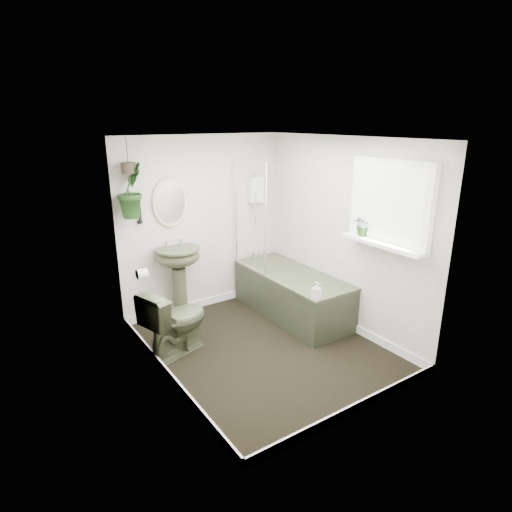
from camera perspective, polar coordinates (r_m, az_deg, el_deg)
floor at (r=4.98m, az=0.98°, el=-12.13°), size 2.30×2.80×0.02m
ceiling at (r=4.32m, az=1.15°, el=15.59°), size 2.30×2.80×0.02m
wall_back at (r=5.69m, az=-7.09°, el=4.19°), size 2.30×0.02×2.30m
wall_front at (r=3.52m, az=14.30°, el=-4.92°), size 2.30×0.02×2.30m
wall_left at (r=4.00m, az=-12.72°, el=-2.01°), size 0.02×2.80×2.30m
wall_right at (r=5.24m, az=11.54°, el=2.78°), size 0.02×2.80×2.30m
skirting at (r=4.95m, az=0.98°, el=-11.53°), size 2.30×2.80×0.10m
bathtub at (r=5.64m, az=4.81°, el=-5.07°), size 0.72×1.72×0.58m
bath_screen at (r=5.53m, az=-0.79°, el=5.32°), size 0.04×0.72×1.40m
shower_box at (r=5.95m, az=0.04°, el=8.85°), size 0.20×0.10×0.35m
oval_mirror at (r=5.40m, az=-11.32°, el=7.05°), size 0.46×0.03×0.62m
wall_sconce at (r=5.27m, az=-15.23°, el=5.40°), size 0.04×0.04×0.22m
toilet_roll_holder at (r=4.73m, az=-14.97°, el=-2.30°), size 0.11×0.11×0.11m
window_recess at (r=4.63m, az=17.45°, el=6.70°), size 0.08×1.00×0.90m
window_sill at (r=4.67m, az=16.43°, el=1.58°), size 0.18×1.00×0.04m
window_blinds at (r=4.59m, az=17.09°, el=6.66°), size 0.01×0.86×0.76m
toilet at (r=4.79m, az=-10.62°, el=-8.45°), size 0.84×0.63×0.76m
pedestal_sink at (r=5.56m, az=-10.16°, el=-3.56°), size 0.62×0.56×0.95m
sill_plant at (r=4.84m, az=14.11°, el=4.12°), size 0.27×0.25×0.25m
hanging_plant at (r=5.08m, az=-16.39°, el=8.40°), size 0.43×0.44×0.62m
soap_bottle at (r=4.76m, az=8.09°, el=-4.59°), size 0.10×0.10×0.19m
hanging_pot at (r=5.05m, az=-16.64°, el=11.20°), size 0.16×0.16×0.12m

